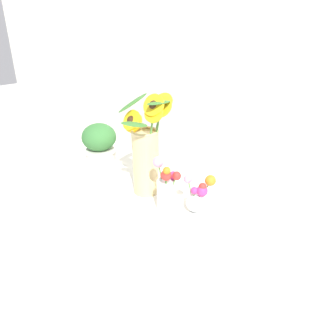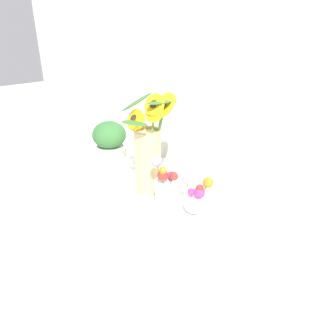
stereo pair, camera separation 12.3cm
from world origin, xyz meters
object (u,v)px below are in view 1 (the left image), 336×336
serving_tray (168,202)px  potted_plant (100,144)px  vase_small_center (166,189)px  mason_jar_sunflowers (146,150)px  vase_bulb_right (198,197)px

serving_tray → potted_plant: size_ratio=2.42×
serving_tray → vase_small_center: bearing=-54.4°
serving_tray → mason_jar_sunflowers: (-0.11, -0.00, 0.19)m
mason_jar_sunflowers → vase_bulb_right: size_ratio=2.81×
vase_bulb_right → potted_plant: size_ratio=0.71×
vase_small_center → mason_jar_sunflowers: bearing=158.7°
mason_jar_sunflowers → vase_small_center: size_ratio=1.96×
vase_bulb_right → potted_plant: (-0.64, 0.05, 0.03)m
vase_small_center → vase_bulb_right: vase_small_center is taller
serving_tray → mason_jar_sunflowers: bearing=-179.4°
serving_tray → potted_plant: potted_plant is taller
vase_small_center → vase_bulb_right: (0.09, 0.07, -0.03)m
serving_tray → potted_plant: 0.52m
serving_tray → vase_bulb_right: vase_bulb_right is taller
serving_tray → vase_bulb_right: size_ratio=3.43×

